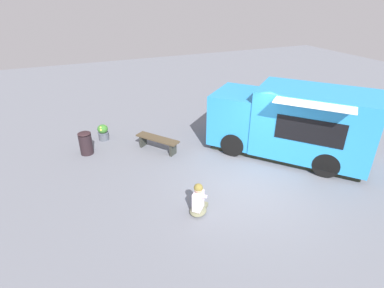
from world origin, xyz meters
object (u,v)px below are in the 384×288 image
at_px(person_customer, 199,201).
at_px(plaza_bench, 157,141).
at_px(trash_bin, 86,143).
at_px(planter_flowering_near, 103,132).
at_px(food_truck, 291,124).

relative_size(person_customer, plaza_bench, 0.57).
height_order(plaza_bench, trash_bin, trash_bin).
relative_size(planter_flowering_near, trash_bin, 0.75).
bearing_deg(person_customer, trash_bin, 27.59).
xyz_separation_m(person_customer, planter_flowering_near, (5.50, 1.65, -0.05)).
height_order(person_customer, planter_flowering_near, person_customer).
distance_m(food_truck, planter_flowering_near, 7.10).
bearing_deg(planter_flowering_near, trash_bin, 141.83).
distance_m(food_truck, trash_bin, 7.29).
height_order(food_truck, person_customer, food_truck).
distance_m(person_customer, trash_bin, 5.15).
bearing_deg(food_truck, trash_bin, 66.44).
bearing_deg(person_customer, planter_flowering_near, 16.69).
bearing_deg(planter_flowering_near, person_customer, -163.31).
xyz_separation_m(food_truck, person_customer, (-1.67, 4.26, -0.82)).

